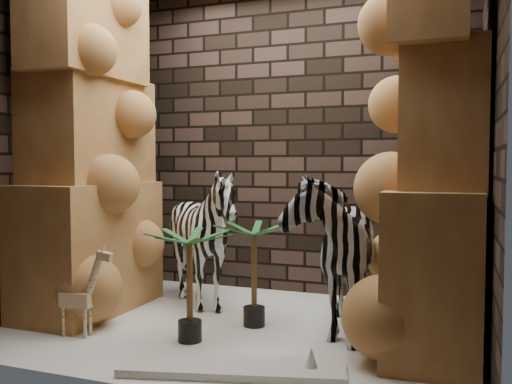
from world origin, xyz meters
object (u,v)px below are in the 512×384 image
at_px(giraffe_toy, 76,290).
at_px(surfboard, 232,368).
at_px(palm_back, 190,285).
at_px(zebra_left, 203,246).
at_px(palm_front, 254,274).
at_px(zebra_right, 332,237).

xyz_separation_m(giraffe_toy, surfboard, (1.34, -0.24, -0.32)).
relative_size(giraffe_toy, palm_back, 0.85).
xyz_separation_m(zebra_left, palm_front, (0.60, -0.34, -0.14)).
height_order(zebra_left, giraffe_toy, zebra_left).
distance_m(giraffe_toy, palm_back, 0.86).
relative_size(palm_back, surfboard, 0.59).
height_order(zebra_right, palm_back, zebra_right).
relative_size(zebra_left, palm_front, 1.48).
distance_m(zebra_right, giraffe_toy, 1.95).
relative_size(zebra_left, surfboard, 0.89).
bearing_deg(zebra_right, giraffe_toy, -163.43).
xyz_separation_m(zebra_left, giraffe_toy, (-0.54, -1.02, -0.21)).
relative_size(giraffe_toy, surfboard, 0.51).
relative_size(zebra_right, palm_front, 1.72).
xyz_separation_m(zebra_left, palm_back, (0.30, -0.84, -0.15)).
xyz_separation_m(zebra_right, palm_front, (-0.58, -0.15, -0.30)).
bearing_deg(palm_front, giraffe_toy, -149.24).
height_order(zebra_right, palm_front, zebra_right).
relative_size(zebra_right, palm_back, 1.75).
bearing_deg(surfboard, zebra_right, 55.86).
bearing_deg(surfboard, palm_back, 126.05).
bearing_deg(palm_front, surfboard, -77.65).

